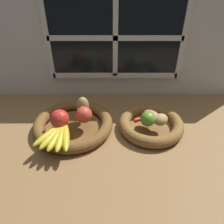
# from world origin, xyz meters

# --- Properties ---
(ground_plane) EXTENTS (1.40, 0.90, 0.03)m
(ground_plane) POSITION_xyz_m (0.00, 0.00, -0.01)
(ground_plane) COLOR olive
(back_wall) EXTENTS (1.40, 0.05, 0.55)m
(back_wall) POSITION_xyz_m (0.00, 0.30, 0.28)
(back_wall) COLOR silver
(back_wall) RESTS_ON ground_plane
(fruit_bowl_left) EXTENTS (0.34, 0.34, 0.05)m
(fruit_bowl_left) POSITION_xyz_m (-0.18, -0.01, 0.02)
(fruit_bowl_left) COLOR brown
(fruit_bowl_left) RESTS_ON ground_plane
(fruit_bowl_right) EXTENTS (0.28, 0.28, 0.05)m
(fruit_bowl_right) POSITION_xyz_m (0.15, -0.01, 0.02)
(fruit_bowl_right) COLOR brown
(fruit_bowl_right) RESTS_ON ground_plane
(apple_red_right) EXTENTS (0.07, 0.07, 0.07)m
(apple_red_right) POSITION_xyz_m (-0.13, -0.02, 0.08)
(apple_red_right) COLOR #CC422D
(apple_red_right) RESTS_ON fruit_bowl_left
(apple_red_front) EXTENTS (0.08, 0.08, 0.08)m
(apple_red_front) POSITION_xyz_m (-0.23, -0.06, 0.09)
(apple_red_front) COLOR red
(apple_red_front) RESTS_ON fruit_bowl_left
(pear_brown) EXTENTS (0.06, 0.06, 0.09)m
(pear_brown) POSITION_xyz_m (-0.14, 0.03, 0.09)
(pear_brown) COLOR olive
(pear_brown) RESTS_ON fruit_bowl_left
(banana_bunch_front) EXTENTS (0.15, 0.18, 0.03)m
(banana_bunch_front) POSITION_xyz_m (-0.22, -0.13, 0.06)
(banana_bunch_front) COLOR gold
(banana_bunch_front) RESTS_ON fruit_bowl_left
(potato_small) EXTENTS (0.08, 0.08, 0.05)m
(potato_small) POSITION_xyz_m (0.18, -0.04, 0.07)
(potato_small) COLOR tan
(potato_small) RESTS_ON fruit_bowl_right
(potato_large) EXTENTS (0.09, 0.09, 0.04)m
(potato_large) POSITION_xyz_m (0.15, -0.01, 0.07)
(potato_large) COLOR #A38451
(potato_large) RESTS_ON fruit_bowl_right
(lime_near) EXTENTS (0.06, 0.06, 0.06)m
(lime_near) POSITION_xyz_m (0.13, -0.05, 0.08)
(lime_near) COLOR olive
(lime_near) RESTS_ON fruit_bowl_right
(chili_pepper) EXTENTS (0.11, 0.06, 0.02)m
(chili_pepper) POSITION_xyz_m (0.13, -0.01, 0.06)
(chili_pepper) COLOR red
(chili_pepper) RESTS_ON fruit_bowl_right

